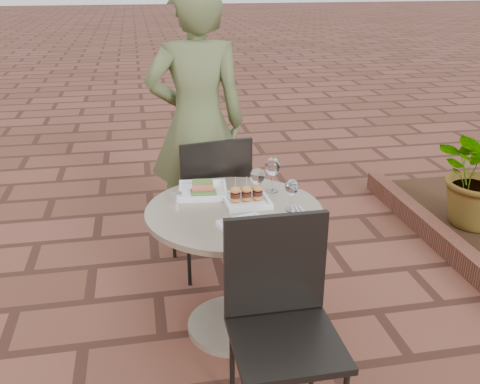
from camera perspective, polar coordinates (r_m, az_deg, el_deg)
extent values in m
plane|color=brown|center=(3.08, -0.29, -14.29)|extent=(60.00, 60.00, 0.00)
cylinder|color=gray|center=(3.07, -0.57, -13.96)|extent=(0.52, 0.52, 0.04)
cylinder|color=gray|center=(2.88, -0.59, -8.69)|extent=(0.08, 0.08, 0.70)
cylinder|color=tan|center=(2.71, -0.62, -2.09)|extent=(0.90, 0.90, 0.03)
cube|color=black|center=(3.45, -3.47, -1.30)|extent=(0.51, 0.51, 0.03)
cube|color=black|center=(3.18, -2.46, 1.44)|extent=(0.44, 0.11, 0.46)
cylinder|color=black|center=(3.77, -1.52, -2.98)|extent=(0.02, 0.02, 0.44)
cylinder|color=black|center=(3.67, -7.13, -3.89)|extent=(0.02, 0.02, 0.44)
cylinder|color=black|center=(3.45, 0.62, -5.54)|extent=(0.02, 0.02, 0.44)
cylinder|color=black|center=(3.34, -5.48, -6.62)|extent=(0.02, 0.02, 0.44)
cube|color=black|center=(2.26, 4.95, -15.72)|extent=(0.44, 0.44, 0.03)
cube|color=black|center=(2.28, 3.79, -7.72)|extent=(0.44, 0.03, 0.46)
cylinder|color=black|center=(2.52, -0.84, -17.75)|extent=(0.02, 0.02, 0.44)
cylinder|color=black|center=(2.59, 7.81, -16.55)|extent=(0.02, 0.02, 0.44)
imported|color=#505A31|center=(3.57, -4.60, 7.22)|extent=(0.66, 0.44, 1.81)
cube|color=white|center=(2.90, -3.98, -0.01)|extent=(0.28, 0.28, 0.01)
cube|color=#D16649|center=(2.88, -4.00, 0.66)|extent=(0.12, 0.08, 0.04)
cube|color=#4E612C|center=(2.87, -4.02, 1.09)|extent=(0.11, 0.08, 0.01)
cube|color=white|center=(2.77, 0.69, -1.04)|extent=(0.23, 0.23, 0.01)
cube|color=white|center=(2.49, 0.74, -3.99)|extent=(0.27, 0.27, 0.01)
ellipsoid|color=#CE5587|center=(2.43, 0.17, -4.33)|extent=(0.04, 0.03, 0.02)
cylinder|color=white|center=(2.70, 5.48, -1.90)|extent=(0.06, 0.06, 0.00)
cylinder|color=white|center=(2.68, 5.51, -1.15)|extent=(0.01, 0.01, 0.07)
ellipsoid|color=white|center=(2.65, 5.57, 0.45)|extent=(0.07, 0.07, 0.09)
cylinder|color=white|center=(2.66, 5.57, 0.35)|extent=(0.05, 0.05, 0.04)
cylinder|color=white|center=(2.81, 1.84, -0.79)|extent=(0.06, 0.06, 0.00)
cylinder|color=white|center=(2.79, 1.85, 0.01)|extent=(0.01, 0.01, 0.08)
ellipsoid|color=white|center=(2.76, 1.88, 1.71)|extent=(0.08, 0.08, 0.10)
cylinder|color=white|center=(2.92, 3.44, 0.15)|extent=(0.07, 0.07, 0.00)
cylinder|color=white|center=(2.91, 3.46, 0.97)|extent=(0.01, 0.01, 0.09)
ellipsoid|color=white|center=(2.87, 3.50, 2.72)|extent=(0.08, 0.08, 0.10)
cylinder|color=silver|center=(2.81, -6.81, -0.53)|extent=(0.08, 0.08, 0.04)
cube|color=brown|center=(3.84, 23.19, -6.89)|extent=(0.12, 3.00, 0.15)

